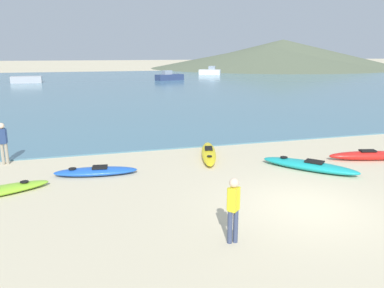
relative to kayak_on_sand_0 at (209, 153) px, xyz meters
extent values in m
plane|color=beige|center=(0.93, -5.69, -0.14)|extent=(400.00, 400.00, 0.00)
cube|color=teal|center=(0.93, 36.54, -0.11)|extent=(160.00, 70.00, 0.06)
cone|color=#5B664C|center=(44.07, 79.87, 2.86)|extent=(63.48, 63.48, 6.01)
cone|color=#5B664C|center=(50.90, 84.38, 3.70)|extent=(63.79, 63.79, 7.68)
ellipsoid|color=yellow|center=(0.00, 0.00, 0.00)|extent=(1.60, 3.60, 0.28)
cube|color=black|center=(0.05, 0.17, 0.16)|extent=(0.49, 0.71, 0.05)
cylinder|color=black|center=(-0.29, -0.94, 0.15)|extent=(0.20, 0.20, 0.02)
cylinder|color=black|center=(-6.73, -2.00, 0.11)|extent=(0.26, 0.26, 0.02)
ellipsoid|color=red|center=(6.04, -2.29, 0.04)|extent=(3.46, 1.36, 0.36)
cube|color=black|center=(5.87, -2.25, 0.24)|extent=(0.67, 0.45, 0.05)
ellipsoid|color=blue|center=(-4.54, -1.17, -0.01)|extent=(2.91, 1.12, 0.26)
cube|color=black|center=(-4.40, -1.18, 0.14)|extent=(0.56, 0.48, 0.05)
cylinder|color=black|center=(-5.32, -1.06, 0.13)|extent=(0.26, 0.26, 0.02)
ellipsoid|color=teal|center=(2.92, -2.74, 0.02)|extent=(2.86, 3.14, 0.32)
cube|color=black|center=(3.04, -2.87, 0.21)|extent=(0.73, 0.75, 0.05)
cylinder|color=black|center=(2.30, -2.02, 0.19)|extent=(0.27, 0.27, 0.02)
cylinder|color=#384260|center=(-1.86, -6.93, 0.24)|extent=(0.11, 0.11, 0.77)
cylinder|color=#384260|center=(-1.72, -6.93, 0.24)|extent=(0.11, 0.11, 0.77)
cube|color=yellow|center=(-1.79, -6.93, 0.90)|extent=(0.27, 0.27, 0.54)
cylinder|color=yellow|center=(-1.90, -6.93, 0.91)|extent=(0.08, 0.08, 0.52)
cylinder|color=yellow|center=(-1.67, -6.93, 0.91)|extent=(0.08, 0.08, 0.52)
sphere|color=beige|center=(-1.79, -6.93, 1.28)|extent=(0.21, 0.21, 0.21)
cylinder|color=gray|center=(-7.88, 1.15, 0.26)|extent=(0.12, 0.12, 0.81)
cylinder|color=gray|center=(-7.74, 1.15, 0.26)|extent=(0.12, 0.12, 0.81)
cube|color=navy|center=(-7.81, 1.15, 0.95)|extent=(0.24, 0.21, 0.57)
cylinder|color=navy|center=(-7.69, 1.15, 0.97)|extent=(0.08, 0.08, 0.54)
sphere|color=beige|center=(-7.81, 1.15, 1.35)|extent=(0.22, 0.22, 0.22)
cube|color=#B2B2B7|center=(-12.11, 42.39, 0.36)|extent=(4.00, 1.99, 0.89)
cube|color=white|center=(18.28, 53.22, 0.39)|extent=(4.32, 3.41, 0.95)
cube|color=#8C99A8|center=(18.63, 53.04, 1.19)|extent=(1.55, 1.51, 0.66)
cube|color=navy|center=(7.98, 41.96, 0.34)|extent=(4.57, 3.02, 0.85)
cube|color=#8C99A8|center=(7.58, 41.80, 1.07)|extent=(1.54, 1.34, 0.60)
camera|label=1|loc=(-4.80, -14.01, 4.02)|focal=35.00mm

